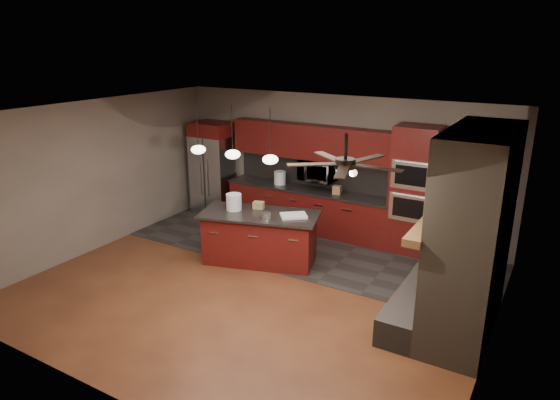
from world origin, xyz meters
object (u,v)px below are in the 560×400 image
Objects in this scene: kitchen_island at (260,237)px; oven_tower at (414,191)px; refrigerator at (214,168)px; paint_can at (266,216)px; cardboard_box at (259,205)px; white_bucket at (234,202)px; counter_bucket at (280,178)px; counter_box at (337,190)px; paint_tray at (294,216)px; microwave at (318,171)px.

oven_tower is at bearing 23.60° from kitchen_island.
oven_tower is 4.53m from refrigerator.
paint_can is 0.56m from cardboard_box.
kitchen_island is 0.78m from white_bucket.
counter_bucket is at bearing 95.16° from white_bucket.
counter_box is (3.02, 0.03, -0.06)m from refrigerator.
paint_can is 0.57× the size of counter_bucket.
paint_can is at bearing -107.62° from counter_box.
white_bucket reaches higher than paint_tray.
refrigerator reaches higher than kitchen_island.
oven_tower is at bearing 17.81° from cardboard_box.
paint_can is 0.37× the size of paint_tray.
counter_box is (1.34, -0.05, -0.05)m from counter_bucket.
white_bucket is 0.67× the size of paint_tray.
counter_bucket is at bearing 93.53° from kitchen_island.
paint_tray reaches higher than kitchen_island.
cardboard_box is at bearing 109.26° from kitchen_island.
microwave reaches higher than counter_box.
counter_bucket is at bearing 179.85° from oven_tower.
counter_bucket is at bearing 87.56° from paint_tray.
paint_tray is at bearing -28.53° from refrigerator.
counter_bucket reaches higher than kitchen_island.
white_bucket is at bearing 151.95° from paint_tray.
kitchen_island is at bearing -36.77° from refrigerator.
microwave is 3.80× the size of cardboard_box.
oven_tower reaches higher than paint_tray.
white_bucket is at bearing 171.30° from kitchen_island.
oven_tower is 8.51× the size of counter_bucket.
kitchen_island is 14.05× the size of paint_can.
refrigerator is at bearing -177.24° from counter_bucket.
paint_tray is at bearing -22.03° from cardboard_box.
refrigerator is 11.98× the size of counter_box.
kitchen_island is at bearing -70.98° from cardboard_box.
cardboard_box reaches higher than paint_tray.
kitchen_island is (2.35, -1.76, -0.58)m from refrigerator.
counter_box is (0.43, 1.95, 0.01)m from paint_can.
refrigerator is at bearing 143.52° from paint_can.
microwave reaches higher than white_bucket.
counter_bucket is (-0.67, 1.84, 0.57)m from kitchen_island.
microwave is 0.91m from counter_bucket.
cardboard_box is (-0.40, 0.39, 0.01)m from paint_can.
kitchen_island is 11.69× the size of cardboard_box.
white_bucket is at bearing -144.63° from oven_tower.
refrigerator is 7.08× the size of white_bucket.
microwave reaches higher than kitchen_island.
white_bucket is 0.75m from paint_can.
counter_bucket is at bearing 2.76° from refrigerator.
oven_tower reaches higher than microwave.
paint_can is at bearing -134.16° from oven_tower.
paint_tray is at bearing -2.20° from kitchen_island.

